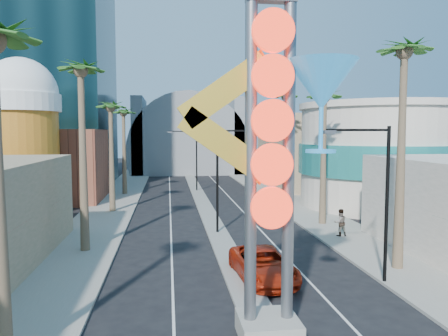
{
  "coord_description": "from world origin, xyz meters",
  "views": [
    {
      "loc": [
        -3.65,
        -12.41,
        7.69
      ],
      "look_at": [
        0.57,
        20.49,
        4.97
      ],
      "focal_mm": 35.0,
      "sensor_mm": 36.0,
      "label": 1
    }
  ],
  "objects": [
    {
      "name": "sidewalk_west",
      "position": [
        -9.5,
        35.0,
        0.07
      ],
      "size": [
        5.0,
        100.0,
        0.15
      ],
      "primitive_type": "cube",
      "color": "gray",
      "rests_on": "ground"
    },
    {
      "name": "sidewalk_east",
      "position": [
        9.5,
        35.0,
        0.07
      ],
      "size": [
        5.0,
        100.0,
        0.15
      ],
      "primitive_type": "cube",
      "color": "gray",
      "rests_on": "ground"
    },
    {
      "name": "median",
      "position": [
        0.0,
        38.0,
        0.07
      ],
      "size": [
        1.6,
        84.0,
        0.15
      ],
      "primitive_type": "cube",
      "color": "gray",
      "rests_on": "ground"
    },
    {
      "name": "hotel_tower",
      "position": [
        -22.0,
        52.0,
        25.0
      ],
      "size": [
        20.0,
        20.0,
        50.0
      ],
      "primitive_type": "cube",
      "color": "black",
      "rests_on": "ground"
    },
    {
      "name": "brick_filler_west",
      "position": [
        -16.0,
        38.0,
        4.0
      ],
      "size": [
        10.0,
        10.0,
        8.0
      ],
      "primitive_type": "cube",
      "color": "brown",
      "rests_on": "ground"
    },
    {
      "name": "filler_east",
      "position": [
        16.0,
        48.0,
        5.0
      ],
      "size": [
        10.0,
        20.0,
        10.0
      ],
      "primitive_type": "cube",
      "color": "#8D7E5B",
      "rests_on": "ground"
    },
    {
      "name": "beer_mug",
      "position": [
        -17.0,
        30.0,
        7.84
      ],
      "size": [
        7.0,
        7.0,
        14.5
      ],
      "color": "#B75A18",
      "rests_on": "ground"
    },
    {
      "name": "turquoise_building",
      "position": [
        18.0,
        30.0,
        5.25
      ],
      "size": [
        16.6,
        16.6,
        10.6
      ],
      "color": "beige",
      "rests_on": "ground"
    },
    {
      "name": "canopy",
      "position": [
        0.0,
        72.0,
        4.31
      ],
      "size": [
        22.0,
        16.0,
        22.0
      ],
      "color": "slate",
      "rests_on": "ground"
    },
    {
      "name": "neon_sign",
      "position": [
        0.82,
        2.96,
        7.31
      ],
      "size": [
        6.53,
        2.6,
        12.55
      ],
      "color": "gray",
      "rests_on": "ground"
    },
    {
      "name": "streetlight_0",
      "position": [
        0.55,
        20.0,
        4.88
      ],
      "size": [
        3.79,
        0.25,
        8.0
      ],
      "color": "black",
      "rests_on": "ground"
    },
    {
      "name": "streetlight_1",
      "position": [
        -0.55,
        44.0,
        4.88
      ],
      "size": [
        3.79,
        0.25,
        8.0
      ],
      "color": "black",
      "rests_on": "ground"
    },
    {
      "name": "streetlight_2",
      "position": [
        6.72,
        8.0,
        4.83
      ],
      "size": [
        3.45,
        0.25,
        8.0
      ],
      "color": "black",
      "rests_on": "ground"
    },
    {
      "name": "palm_1",
      "position": [
        -9.0,
        16.0,
        10.82
      ],
      "size": [
        2.4,
        2.4,
        12.7
      ],
      "color": "brown",
      "rests_on": "ground"
    },
    {
      "name": "palm_2",
      "position": [
        -9.0,
        30.0,
        9.48
      ],
      "size": [
        2.4,
        2.4,
        11.2
      ],
      "color": "brown",
      "rests_on": "ground"
    },
    {
      "name": "palm_3",
      "position": [
        -9.0,
        42.0,
        9.48
      ],
      "size": [
        2.4,
        2.4,
        11.2
      ],
      "color": "brown",
      "rests_on": "ground"
    },
    {
      "name": "palm_5",
      "position": [
        9.0,
        10.0,
        11.27
      ],
      "size": [
        2.4,
        2.4,
        13.2
      ],
      "color": "brown",
      "rests_on": "ground"
    },
    {
      "name": "palm_6",
      "position": [
        9.0,
        22.0,
        9.93
      ],
      "size": [
        2.4,
        2.4,
        11.7
      ],
      "color": "brown",
      "rests_on": "ground"
    },
    {
      "name": "palm_7",
      "position": [
        9.0,
        34.0,
        10.82
      ],
      "size": [
        2.4,
        2.4,
        12.7
      ],
      "color": "brown",
      "rests_on": "ground"
    },
    {
      "name": "red_pickup",
      "position": [
        1.2,
        9.39,
        0.81
      ],
      "size": [
        3.05,
        6.0,
        1.62
      ],
      "primitive_type": "imported",
      "rotation": [
        0.0,
        0.0,
        0.06
      ],
      "color": "#B4260D",
      "rests_on": "ground"
    },
    {
      "name": "pedestrian_b",
      "position": [
        8.72,
        17.55,
        1.14
      ],
      "size": [
        1.03,
        0.84,
        1.98
      ],
      "primitive_type": "imported",
      "rotation": [
        0.0,
        0.0,
        3.25
      ],
      "color": "gray",
      "rests_on": "sidewalk_east"
    }
  ]
}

